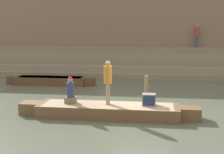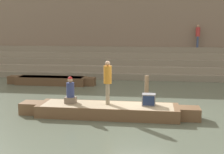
{
  "view_description": "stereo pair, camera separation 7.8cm",
  "coord_description": "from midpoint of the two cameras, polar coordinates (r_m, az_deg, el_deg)",
  "views": [
    {
      "loc": [
        0.55,
        -12.48,
        3.36
      ],
      "look_at": [
        -1.2,
        0.33,
        1.36
      ],
      "focal_mm": 50.0,
      "sensor_mm": 36.0,
      "label": 1
    },
    {
      "loc": [
        0.63,
        -12.47,
        3.36
      ],
      "look_at": [
        -1.2,
        0.33,
        1.36
      ],
      "focal_mm": 50.0,
      "sensor_mm": 36.0,
      "label": 2
    }
  ],
  "objects": [
    {
      "name": "ground_plane",
      "position": [
        12.94,
        5.28,
        -6.3
      ],
      "size": [
        120.0,
        120.0,
        0.0
      ],
      "primitive_type": "plane",
      "color": "#566051"
    },
    {
      "name": "ghat_steps",
      "position": [
        22.53,
        6.59,
        2.07
      ],
      "size": [
        36.0,
        3.33,
        2.04
      ],
      "color": "gray",
      "rests_on": "ground"
    },
    {
      "name": "back_wall",
      "position": [
        24.19,
        6.83,
        9.08
      ],
      "size": [
        34.2,
        1.28,
        7.07
      ],
      "color": "#7F6B5B",
      "rests_on": "ground"
    },
    {
      "name": "rowboat_main",
      "position": [
        12.15,
        -0.62,
        -6.06
      ],
      "size": [
        6.98,
        1.52,
        0.46
      ],
      "rotation": [
        0.0,
        0.0,
        -0.05
      ],
      "color": "brown",
      "rests_on": "ground"
    },
    {
      "name": "person_standing",
      "position": [
        12.01,
        -0.61,
        -0.4
      ],
      "size": [
        0.31,
        0.31,
        1.69
      ],
      "rotation": [
        0.0,
        0.0,
        -0.17
      ],
      "color": "gray",
      "rests_on": "rowboat_main"
    },
    {
      "name": "person_rowing",
      "position": [
        12.38,
        -7.43,
        -2.78
      ],
      "size": [
        0.43,
        0.34,
        1.06
      ],
      "rotation": [
        0.0,
        0.0,
        0.14
      ],
      "color": "#756656",
      "rests_on": "rowboat_main"
    },
    {
      "name": "tv_set",
      "position": [
        12.04,
        6.92,
        -4.13
      ],
      "size": [
        0.51,
        0.43,
        0.44
      ],
      "rotation": [
        0.0,
        0.0,
        -0.13
      ],
      "color": "slate",
      "rests_on": "rowboat_main"
    },
    {
      "name": "moored_boat_shore",
      "position": [
        19.33,
        -10.94,
        -0.61
      ],
      "size": [
        5.44,
        1.07,
        0.48
      ],
      "rotation": [
        0.0,
        0.0,
        -0.07
      ],
      "color": "brown",
      "rests_on": "ground"
    },
    {
      "name": "mooring_post",
      "position": [
        14.49,
        6.5,
        -2.17
      ],
      "size": [
        0.19,
        0.19,
        1.24
      ],
      "primitive_type": "cylinder",
      "color": "brown",
      "rests_on": "ground"
    },
    {
      "name": "person_on_steps",
      "position": [
        23.45,
        15.51,
        7.54
      ],
      "size": [
        0.31,
        0.31,
        1.62
      ],
      "rotation": [
        0.0,
        0.0,
        3.41
      ],
      "color": "#3D4C75",
      "rests_on": "ghat_steps"
    }
  ]
}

